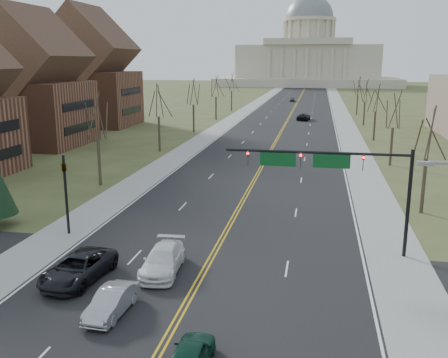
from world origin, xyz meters
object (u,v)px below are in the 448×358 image
at_px(signal_left, 65,186).
at_px(car_nb_inner_lead, 190,356).
at_px(car_far_nb, 304,117).
at_px(signal_mast, 330,169).
at_px(car_sb_outer_lead, 78,268).
at_px(car_far_sb, 292,99).
at_px(car_sb_inner_second, 163,260).
at_px(car_sb_inner_lead, 112,302).

height_order(signal_left, car_nb_inner_lead, signal_left).
height_order(signal_left, car_far_nb, signal_left).
bearing_deg(car_far_nb, car_nb_inner_lead, 94.82).
distance_m(signal_mast, signal_left, 19.06).
bearing_deg(car_sb_outer_lead, car_nb_inner_lead, -34.43).
xyz_separation_m(signal_mast, car_sb_outer_lead, (-14.40, -7.44, -4.97)).
bearing_deg(car_far_sb, car_sb_inner_second, -92.14).
bearing_deg(car_sb_inner_second, car_sb_inner_lead, -104.50).
bearing_deg(signal_mast, car_nb_inner_lead, -111.16).
xyz_separation_m(signal_mast, car_far_sb, (-9.17, 127.05, -5.07)).
bearing_deg(signal_mast, car_far_nb, 93.00).
xyz_separation_m(signal_mast, signal_left, (-18.95, 0.00, -2.05)).
relative_size(signal_mast, car_far_sb, 3.05).
distance_m(car_far_nb, car_far_sb, 50.30).
height_order(car_nb_inner_lead, car_sb_inner_lead, car_nb_inner_lead).
distance_m(car_nb_inner_lead, car_sb_outer_lead, 11.37).
relative_size(car_sb_inner_lead, car_far_nb, 0.76).
bearing_deg(car_far_nb, car_sb_outer_lead, 88.88).
bearing_deg(car_nb_inner_lead, car_far_nb, -91.95).
xyz_separation_m(car_sb_inner_lead, car_sb_outer_lead, (-3.52, 3.41, 0.12)).
bearing_deg(car_sb_inner_second, car_far_nb, 81.56).
bearing_deg(car_sb_outer_lead, car_far_nb, 88.83).
distance_m(car_sb_inner_second, car_far_sb, 132.40).
xyz_separation_m(signal_left, car_nb_inner_lead, (13.22, -14.79, -3.02)).
bearing_deg(car_sb_inner_second, car_sb_outer_lead, -159.52).
height_order(signal_mast, signal_left, signal_mast).
xyz_separation_m(car_nb_inner_lead, car_far_nb, (1.69, 91.80, 0.06)).
distance_m(car_nb_inner_lead, car_sb_inner_second, 10.32).
distance_m(signal_left, car_far_sb, 127.46).
relative_size(car_sb_inner_lead, car_sb_inner_second, 0.77).
bearing_deg(signal_left, car_nb_inner_lead, -48.21).
xyz_separation_m(car_sb_outer_lead, car_sb_inner_second, (4.51, 2.09, -0.02)).
xyz_separation_m(car_nb_inner_lead, car_sb_outer_lead, (-8.68, 7.35, 0.10)).
distance_m(signal_left, car_nb_inner_lead, 20.07).
distance_m(car_sb_inner_lead, car_sb_outer_lead, 4.91).
relative_size(signal_left, car_far_nb, 1.13).
bearing_deg(car_far_nb, car_sb_inner_second, 91.81).
height_order(signal_mast, car_sb_inner_lead, signal_mast).
relative_size(signal_mast, car_sb_inner_second, 2.30).
bearing_deg(car_sb_outer_lead, signal_left, 127.22).
relative_size(car_nb_inner_lead, car_sb_inner_second, 0.76).
bearing_deg(car_sb_inner_lead, car_sb_inner_second, 83.28).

